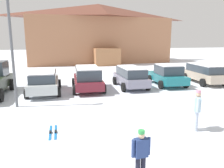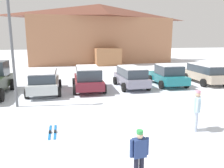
% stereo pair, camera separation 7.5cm
% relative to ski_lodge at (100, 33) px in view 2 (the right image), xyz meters
% --- Properties ---
extents(ski_lodge, '(22.13, 10.41, 8.96)m').
position_rel_ski_lodge_xyz_m(ski_lodge, '(0.00, 0.00, 0.00)').
color(ski_lodge, '#A16B4B').
rests_on(ski_lodge, ground).
extents(parked_silver_wagon, '(2.31, 4.57, 1.53)m').
position_rel_ski_lodge_xyz_m(parked_silver_wagon, '(-7.72, -19.28, -3.69)').
color(parked_silver_wagon, '#B3BABB').
rests_on(parked_silver_wagon, ground).
extents(parked_maroon_van, '(2.45, 4.62, 1.67)m').
position_rel_ski_lodge_xyz_m(parked_maroon_van, '(-4.70, -19.10, -3.63)').
color(parked_maroon_van, maroon).
rests_on(parked_maroon_van, ground).
extents(parked_grey_wagon, '(2.14, 4.21, 1.58)m').
position_rel_ski_lodge_xyz_m(parked_grey_wagon, '(-1.41, -19.14, -3.68)').
color(parked_grey_wagon, gray).
rests_on(parked_grey_wagon, ground).
extents(parked_teal_hatchback, '(2.48, 4.15, 1.67)m').
position_rel_ski_lodge_xyz_m(parked_teal_hatchback, '(1.68, -19.19, -3.69)').
color(parked_teal_hatchback, '#1B727C').
rests_on(parked_teal_hatchback, ground).
extents(parked_beige_suv, '(2.39, 4.66, 1.59)m').
position_rel_ski_lodge_xyz_m(parked_beige_suv, '(5.15, -19.10, -3.67)').
color(parked_beige_suv, '#B6A38E').
rests_on(parked_beige_suv, ground).
extents(skier_teen_in_navy_coat, '(0.52, 0.23, 1.41)m').
position_rel_ski_lodge_xyz_m(skier_teen_in_navy_coat, '(-4.95, -29.91, -3.74)').
color(skier_teen_in_navy_coat, black).
rests_on(skier_teen_in_navy_coat, ground).
extents(skier_adult_in_blue_parka, '(0.41, 0.55, 1.67)m').
position_rel_ski_lodge_xyz_m(skier_adult_in_blue_parka, '(-1.56, -27.46, -3.59)').
color(skier_adult_in_blue_parka, '#A3B1C6').
rests_on(skier_adult_in_blue_parka, ground).
extents(pair_of_skis, '(0.32, 1.41, 0.08)m').
position_rel_ski_lodge_xyz_m(pair_of_skis, '(-7.16, -26.23, -4.51)').
color(pair_of_skis, '#1867B7').
rests_on(pair_of_skis, ground).
extents(lamp_post, '(0.44, 0.24, 5.94)m').
position_rel_ski_lodge_xyz_m(lamp_post, '(-9.07, -22.25, -1.21)').
color(lamp_post, '#515459').
rests_on(lamp_post, ground).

